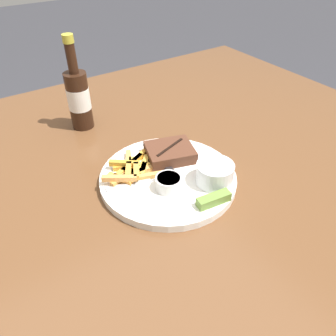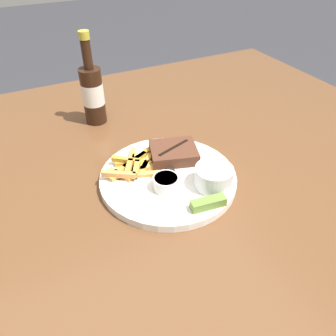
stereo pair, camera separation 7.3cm
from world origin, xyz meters
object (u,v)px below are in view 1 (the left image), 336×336
Objects in this scene: coleslaw_cup at (215,172)px; dinner_plate at (168,178)px; dipping_sauce_cup at (169,182)px; pickle_spear at (214,199)px; fork_utensil at (133,183)px; knife_utensil at (163,163)px; beer_bottle at (79,97)px; steak_portion at (170,152)px.

dinner_plate is at bearing 133.23° from coleslaw_cup.
dipping_sauce_cup is (-0.10, 0.04, -0.01)m from coleslaw_cup.
pickle_spear is (0.03, -0.13, 0.02)m from dinner_plate.
coleslaw_cup reaches higher than fork_utensil.
knife_utensil is 0.65× the size of beer_bottle.
steak_portion is 0.51× the size of beer_bottle.
dinner_plate is 0.36m from beer_bottle.
dipping_sauce_cup is 0.08m from fork_utensil.
knife_utensil is at bearing 64.19° from dipping_sauce_cup.
dipping_sauce_cup is 0.09m from knife_utensil.
steak_portion is 1.75× the size of pickle_spear.
steak_portion is at bearing -69.53° from beer_bottle.
pickle_spear is 0.18m from fork_utensil.
coleslaw_cup is 0.13m from knife_utensil.
beer_bottle is (-0.08, 0.30, 0.07)m from knife_utensil.
beer_bottle is at bearing 20.31° from knife_utensil.
knife_utensil is (-0.03, -0.02, -0.01)m from steak_portion.
beer_bottle is at bearing 100.81° from dinner_plate.
dipping_sauce_cup is 0.39m from beer_bottle.
coleslaw_cup is at bearing -21.98° from dipping_sauce_cup.
dipping_sauce_cup reaches higher than knife_utensil.
steak_portion is 0.11m from dipping_sauce_cup.
beer_bottle is (-0.07, 0.34, 0.08)m from dinner_plate.
pickle_spear is 0.45× the size of knife_utensil.
steak_portion is 0.03m from knife_utensil.
knife_utensil is at bearing -75.47° from beer_bottle.
coleslaw_cup is 0.32× the size of beer_bottle.
steak_portion is 0.13m from coleslaw_cup.
coleslaw_cup is at bearing 48.98° from pickle_spear.
fork_utensil is at bearing 108.95° from knife_utensil.
steak_portion is at bearing -56.31° from knife_utensil.
fork_utensil is 0.52× the size of beer_bottle.
fork_utensil is (-0.12, -0.04, -0.01)m from steak_portion.
beer_bottle is (-0.09, 0.47, 0.06)m from pickle_spear.
beer_bottle is at bearing 108.12° from coleslaw_cup.
coleslaw_cup is at bearing -71.88° from beer_bottle.
knife_utensil is (0.01, 0.04, 0.01)m from dinner_plate.
coleslaw_cup reaches higher than dinner_plate.
dinner_plate is at bearing 101.72° from pickle_spear.
dinner_plate is 1.21× the size of beer_bottle.
steak_portion is at bearing 28.88° from fork_utensil.
beer_bottle is (0.02, 0.32, 0.07)m from fork_utensil.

